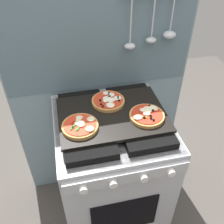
% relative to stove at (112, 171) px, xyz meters
% --- Properties ---
extents(ground_plane, '(4.00, 4.00, 0.00)m').
position_rel_stove_xyz_m(ground_plane, '(0.00, 0.00, -0.45)').
color(ground_plane, '#4C4742').
extents(kitchen_backsplash, '(1.10, 0.09, 1.55)m').
position_rel_stove_xyz_m(kitchen_backsplash, '(0.00, 0.34, 0.34)').
color(kitchen_backsplash, '#7A939E').
rests_on(kitchen_backsplash, ground_plane).
extents(stove, '(0.60, 0.64, 0.90)m').
position_rel_stove_xyz_m(stove, '(0.00, 0.00, 0.00)').
color(stove, '#B7BABF').
rests_on(stove, ground_plane).
extents(baking_tray, '(0.54, 0.38, 0.02)m').
position_rel_stove_xyz_m(baking_tray, '(0.00, 0.00, 0.46)').
color(baking_tray, black).
rests_on(baking_tray, stove).
extents(pizza_left, '(0.17, 0.17, 0.03)m').
position_rel_stove_xyz_m(pizza_left, '(-0.17, -0.07, 0.48)').
color(pizza_left, '#C18947').
rests_on(pizza_left, baking_tray).
extents(pizza_right, '(0.17, 0.17, 0.03)m').
position_rel_stove_xyz_m(pizza_right, '(0.16, -0.06, 0.48)').
color(pizza_right, '#C18947').
rests_on(pizza_right, baking_tray).
extents(pizza_center, '(0.17, 0.17, 0.03)m').
position_rel_stove_xyz_m(pizza_center, '(-0.00, 0.09, 0.48)').
color(pizza_center, '#C18947').
rests_on(pizza_center, baking_tray).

